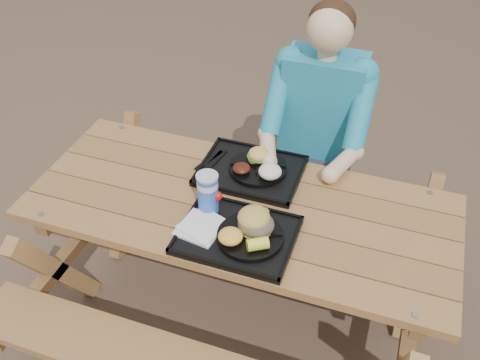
% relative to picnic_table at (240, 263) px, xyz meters
% --- Properties ---
extents(ground, '(60.00, 60.00, 0.00)m').
position_rel_picnic_table_xyz_m(ground, '(0.00, 0.00, -0.38)').
color(ground, '#999999').
rests_on(ground, ground).
extents(picnic_table, '(1.80, 1.49, 0.75)m').
position_rel_picnic_table_xyz_m(picnic_table, '(0.00, 0.00, 0.00)').
color(picnic_table, '#999999').
rests_on(picnic_table, ground).
extents(tray_near, '(0.45, 0.35, 0.02)m').
position_rel_picnic_table_xyz_m(tray_near, '(0.06, -0.19, 0.39)').
color(tray_near, black).
rests_on(tray_near, picnic_table).
extents(tray_far, '(0.45, 0.35, 0.02)m').
position_rel_picnic_table_xyz_m(tray_far, '(-0.02, 0.21, 0.39)').
color(tray_far, black).
rests_on(tray_far, picnic_table).
extents(plate_near, '(0.26, 0.26, 0.02)m').
position_rel_picnic_table_xyz_m(plate_near, '(0.11, -0.19, 0.41)').
color(plate_near, black).
rests_on(plate_near, tray_near).
extents(plate_far, '(0.26, 0.26, 0.02)m').
position_rel_picnic_table_xyz_m(plate_far, '(0.01, 0.22, 0.41)').
color(plate_far, black).
rests_on(plate_far, tray_far).
extents(napkin_stack, '(0.19, 0.19, 0.02)m').
position_rel_picnic_table_xyz_m(napkin_stack, '(-0.09, -0.21, 0.40)').
color(napkin_stack, white).
rests_on(napkin_stack, tray_near).
extents(soda_cup, '(0.08, 0.08, 0.17)m').
position_rel_picnic_table_xyz_m(soda_cup, '(-0.10, -0.10, 0.48)').
color(soda_cup, blue).
rests_on(soda_cup, tray_near).
extents(condiment_bbq, '(0.04, 0.04, 0.03)m').
position_rel_picnic_table_xyz_m(condiment_bbq, '(0.06, -0.07, 0.41)').
color(condiment_bbq, black).
rests_on(condiment_bbq, tray_near).
extents(condiment_mustard, '(0.06, 0.06, 0.03)m').
position_rel_picnic_table_xyz_m(condiment_mustard, '(0.12, -0.07, 0.41)').
color(condiment_mustard, gold).
rests_on(condiment_mustard, tray_near).
extents(sandwich, '(0.13, 0.13, 0.14)m').
position_rel_picnic_table_xyz_m(sandwich, '(0.12, -0.16, 0.48)').
color(sandwich, gold).
rests_on(sandwich, plate_near).
extents(mac_cheese, '(0.10, 0.10, 0.05)m').
position_rel_picnic_table_xyz_m(mac_cheese, '(0.05, -0.25, 0.44)').
color(mac_cheese, yellow).
rests_on(mac_cheese, plate_near).
extents(corn_cob, '(0.11, 0.11, 0.05)m').
position_rel_picnic_table_xyz_m(corn_cob, '(0.16, -0.25, 0.44)').
color(corn_cob, '#FBFC35').
rests_on(corn_cob, plate_near).
extents(cutlery_far, '(0.06, 0.18, 0.01)m').
position_rel_picnic_table_xyz_m(cutlery_far, '(-0.20, 0.22, 0.40)').
color(cutlery_far, black).
rests_on(cutlery_far, tray_far).
extents(burger, '(0.10, 0.10, 0.09)m').
position_rel_picnic_table_xyz_m(burger, '(-0.00, 0.27, 0.46)').
color(burger, '#EDB953').
rests_on(burger, plate_far).
extents(baked_beans, '(0.08, 0.08, 0.04)m').
position_rel_picnic_table_xyz_m(baked_beans, '(-0.05, 0.16, 0.43)').
color(baked_beans, '#46180E').
rests_on(baked_beans, plate_far).
extents(potato_salad, '(0.10, 0.10, 0.06)m').
position_rel_picnic_table_xyz_m(potato_salad, '(0.08, 0.17, 0.44)').
color(potato_salad, white).
rests_on(potato_salad, plate_far).
extents(diner, '(0.48, 0.84, 1.28)m').
position_rel_picnic_table_xyz_m(diner, '(0.18, 0.68, 0.27)').
color(diner, '#1A95BC').
rests_on(diner, ground).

